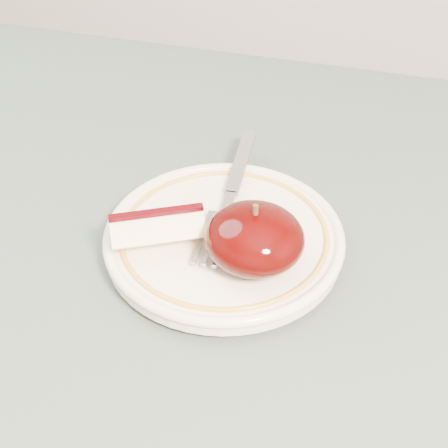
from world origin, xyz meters
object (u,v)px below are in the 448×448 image
(plate, at_px, (224,237))
(fork, at_px, (231,194))
(table, at_px, (172,407))
(apple_half, at_px, (254,238))

(plate, bearing_deg, fork, 98.70)
(table, xyz_separation_m, apple_half, (0.05, 0.07, 0.13))
(table, bearing_deg, fork, 86.64)
(fork, bearing_deg, table, 171.74)
(table, relative_size, fork, 4.77)
(plate, xyz_separation_m, fork, (-0.01, 0.04, 0.01))
(fork, bearing_deg, plate, -176.21)
(table, bearing_deg, apple_half, 58.15)
(plate, xyz_separation_m, apple_half, (0.03, -0.02, 0.03))
(table, height_order, apple_half, apple_half)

